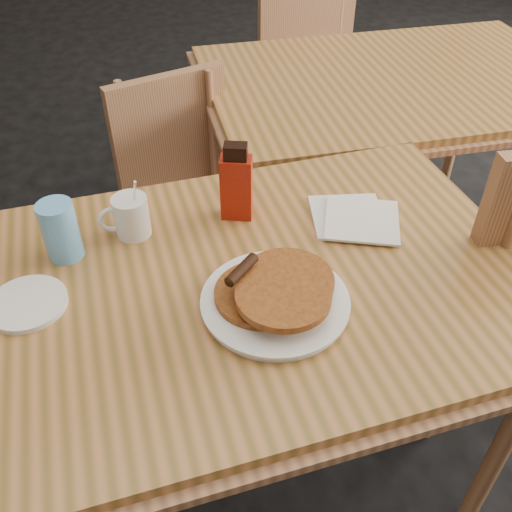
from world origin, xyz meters
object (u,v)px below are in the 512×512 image
at_px(chair_main_far, 179,188).
at_px(pancake_plate, 276,296).
at_px(main_table, 249,292).
at_px(neighbor_table, 396,88).
at_px(coffee_mug, 130,216).
at_px(chair_neighbor_far, 315,38).
at_px(blue_tumbler, 60,231).
at_px(syrup_bottle, 236,184).

relative_size(chair_main_far, pancake_plate, 2.95).
bearing_deg(main_table, neighbor_table, 47.16).
xyz_separation_m(main_table, pancake_plate, (0.03, -0.09, 0.07)).
relative_size(main_table, pancake_plate, 4.27).
bearing_deg(coffee_mug, chair_main_far, 81.52).
distance_m(chair_main_far, chair_neighbor_far, 1.15).
bearing_deg(neighbor_table, blue_tumbler, -150.11).
distance_m(chair_neighbor_far, pancake_plate, 1.82).
bearing_deg(main_table, blue_tumbler, 153.55).
xyz_separation_m(main_table, chair_main_far, (-0.03, 0.73, -0.21)).
relative_size(chair_neighbor_far, pancake_plate, 3.59).
bearing_deg(chair_main_far, coffee_mug, -123.44).
height_order(main_table, chair_neighbor_far, chair_neighbor_far).
height_order(neighbor_table, pancake_plate, pancake_plate).
distance_m(chair_main_far, syrup_bottle, 0.62).
height_order(pancake_plate, syrup_bottle, syrup_bottle).
distance_m(neighbor_table, chair_main_far, 0.80).
height_order(main_table, neighbor_table, same).
xyz_separation_m(pancake_plate, syrup_bottle, (0.01, 0.30, 0.06)).
height_order(chair_main_far, blue_tumbler, blue_tumbler).
bearing_deg(blue_tumbler, chair_neighbor_far, 51.66).
height_order(neighbor_table, chair_main_far, chair_main_far).
relative_size(neighbor_table, blue_tumbler, 10.43).
relative_size(coffee_mug, syrup_bottle, 0.79).
bearing_deg(coffee_mug, chair_neighbor_far, 65.32).
bearing_deg(chair_main_far, chair_neighbor_far, 32.65).
xyz_separation_m(main_table, coffee_mug, (-0.21, 0.21, 0.09)).
bearing_deg(syrup_bottle, chair_main_far, 116.95).
distance_m(coffee_mug, blue_tumbler, 0.15).
xyz_separation_m(main_table, blue_tumbler, (-0.35, 0.17, 0.11)).
bearing_deg(coffee_mug, blue_tumbler, -155.99).
xyz_separation_m(main_table, chair_neighbor_far, (0.75, 1.57, -0.09)).
bearing_deg(blue_tumbler, main_table, -26.45).
height_order(pancake_plate, blue_tumbler, blue_tumbler).
distance_m(chair_main_far, blue_tumbler, 0.71).
bearing_deg(blue_tumbler, pancake_plate, -35.35).
xyz_separation_m(chair_main_far, coffee_mug, (-0.18, -0.52, 0.30)).
bearing_deg(chair_main_far, neighbor_table, -8.90).
xyz_separation_m(neighbor_table, coffee_mug, (-0.95, -0.59, 0.09)).
height_order(main_table, coffee_mug, coffee_mug).
height_order(chair_neighbor_far, blue_tumbler, chair_neighbor_far).
relative_size(main_table, coffee_mug, 8.39).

